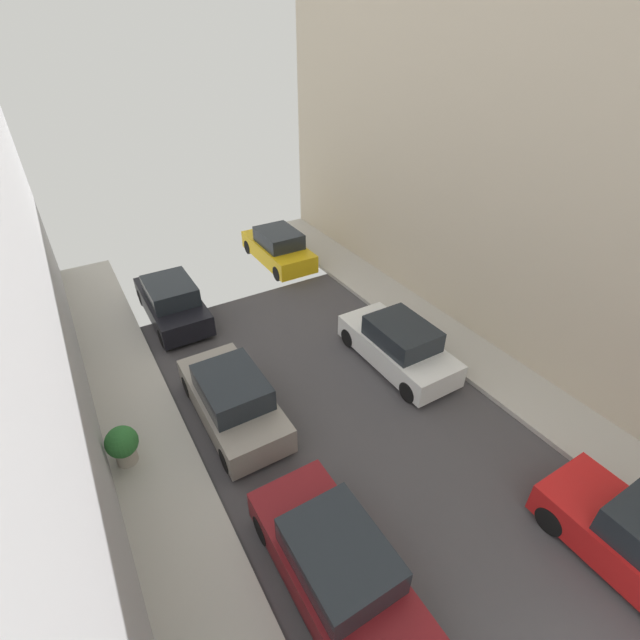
% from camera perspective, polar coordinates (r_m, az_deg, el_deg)
% --- Properties ---
extents(parked_car_left_2, '(1.78, 4.20, 1.57)m').
position_cam_1_polar(parked_car_left_2, '(9.69, 1.99, -28.54)').
color(parked_car_left_2, maroon).
rests_on(parked_car_left_2, ground).
extents(parked_car_left_3, '(1.78, 4.20, 1.57)m').
position_cam_1_polar(parked_car_left_3, '(12.62, -11.00, -9.78)').
color(parked_car_left_3, gray).
rests_on(parked_car_left_3, ground).
extents(parked_car_left_4, '(1.78, 4.20, 1.57)m').
position_cam_1_polar(parked_car_left_4, '(17.28, -18.21, 2.21)').
color(parked_car_left_4, black).
rests_on(parked_car_left_4, ground).
extents(parked_car_right_2, '(1.78, 4.20, 1.57)m').
position_cam_1_polar(parked_car_right_2, '(14.45, 9.86, -3.16)').
color(parked_car_right_2, white).
rests_on(parked_car_right_2, ground).
extents(parked_car_right_3, '(1.78, 4.20, 1.57)m').
position_cam_1_polar(parked_car_right_3, '(20.60, -5.30, 9.08)').
color(parked_car_right_3, gold).
rests_on(parked_car_right_3, ground).
extents(potted_plant_2, '(0.78, 0.78, 1.07)m').
position_cam_1_polar(potted_plant_2, '(12.25, -23.70, -14.18)').
color(potted_plant_2, '#B2A899').
rests_on(potted_plant_2, sidewalk_left).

